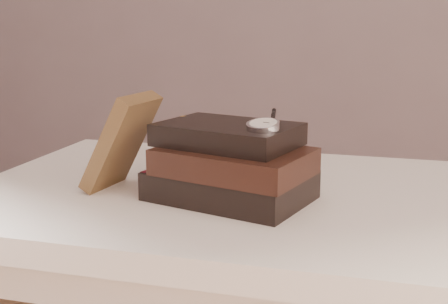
# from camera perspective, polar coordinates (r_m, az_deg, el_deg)

# --- Properties ---
(table) EXTENTS (1.00, 0.60, 0.75)m
(table) POSITION_cam_1_polar(r_m,az_deg,el_deg) (1.01, 4.37, -8.81)
(table) COLOR white
(table) RESTS_ON ground
(book_stack) EXTENTS (0.27, 0.22, 0.12)m
(book_stack) POSITION_cam_1_polar(r_m,az_deg,el_deg) (0.92, 0.67, -1.25)
(book_stack) COLOR black
(book_stack) RESTS_ON table
(journal) EXTENTS (0.12, 0.12, 0.16)m
(journal) POSITION_cam_1_polar(r_m,az_deg,el_deg) (0.98, -9.85, 0.97)
(journal) COLOR #46301B
(journal) RESTS_ON table
(pocket_watch) EXTENTS (0.06, 0.15, 0.02)m
(pocket_watch) POSITION_cam_1_polar(r_m,az_deg,el_deg) (0.87, 3.90, 2.71)
(pocket_watch) COLOR silver
(pocket_watch) RESTS_ON book_stack
(eyeglasses) EXTENTS (0.12, 0.14, 0.05)m
(eyeglasses) POSITION_cam_1_polar(r_m,az_deg,el_deg) (1.03, -1.15, 0.93)
(eyeglasses) COLOR silver
(eyeglasses) RESTS_ON book_stack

